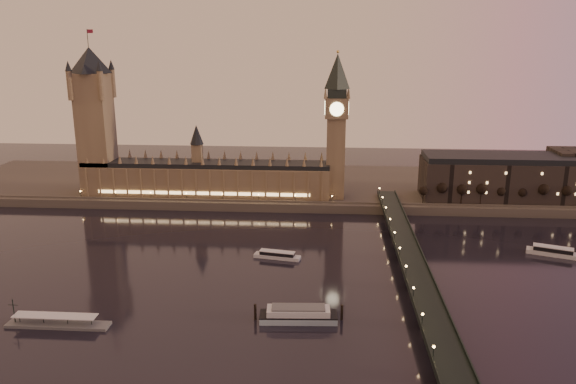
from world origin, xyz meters
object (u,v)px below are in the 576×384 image
at_px(cruise_boat_a, 277,255).
at_px(cruise_boat_b, 553,251).
at_px(pontoon_pier, 58,323).
at_px(moored_barge, 298,314).

xyz_separation_m(cruise_boat_a, cruise_boat_b, (153.82, 15.27, 0.41)).
distance_m(cruise_boat_a, pontoon_pier, 118.89).
bearing_deg(cruise_boat_a, moored_barge, -66.63).
xyz_separation_m(cruise_boat_b, moored_barge, (-138.42, -85.88, 0.74)).
height_order(cruise_boat_a, pontoon_pier, pontoon_pier).
bearing_deg(cruise_boat_a, cruise_boat_b, 16.74).
bearing_deg(cruise_boat_b, cruise_boat_a, -153.29).
xyz_separation_m(moored_barge, pontoon_pier, (-101.20, -11.69, -1.72)).
height_order(cruise_boat_a, cruise_boat_b, cruise_boat_b).
relative_size(cruise_boat_a, moored_barge, 0.69).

